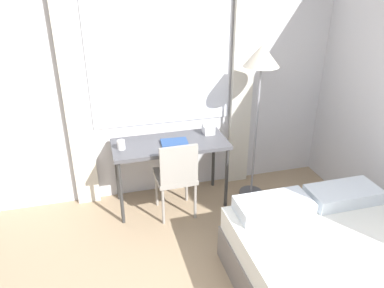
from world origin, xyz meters
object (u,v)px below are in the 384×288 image
at_px(book, 174,142).
at_px(mug, 121,145).
at_px(desk_chair, 176,174).
at_px(standing_lamp, 261,68).
at_px(desk, 170,148).
at_px(telephone, 208,129).

height_order(book, mug, mug).
bearing_deg(desk_chair, standing_lamp, 9.36).
bearing_deg(desk, telephone, 14.78).
xyz_separation_m(desk, telephone, (0.46, 0.12, 0.12)).
xyz_separation_m(standing_lamp, mug, (-1.44, 0.05, -0.70)).
bearing_deg(telephone, standing_lamp, -22.77).
bearing_deg(book, standing_lamp, -2.48).
relative_size(desk_chair, standing_lamp, 0.50).
relative_size(desk, desk_chair, 1.38).
bearing_deg(book, desk_chair, -98.75).
relative_size(desk_chair, mug, 9.22).
xyz_separation_m(desk, desk_chair, (0.01, -0.25, -0.18)).
xyz_separation_m(desk_chair, mug, (-0.51, 0.22, 0.29)).
bearing_deg(mug, telephone, 8.55).
distance_m(desk, desk_chair, 0.31).
relative_size(desk, mug, 12.77).
distance_m(book, mug, 0.55).
height_order(desk, desk_chair, desk_chair).
height_order(desk, telephone, telephone).
relative_size(standing_lamp, book, 6.00).
bearing_deg(telephone, mug, -171.45).
bearing_deg(mug, book, -1.71).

